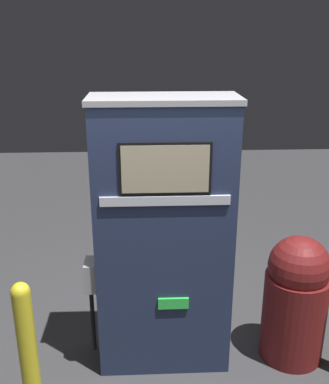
# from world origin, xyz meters

# --- Properties ---
(ground_plane) EXTENTS (14.00, 14.00, 0.00)m
(ground_plane) POSITION_xyz_m (0.00, 0.00, 0.00)
(ground_plane) COLOR #38383A
(gas_pump) EXTENTS (1.13, 0.46, 2.17)m
(gas_pump) POSITION_xyz_m (-0.00, 0.21, 1.09)
(gas_pump) COLOR #232D4C
(gas_pump) RESTS_ON ground_plane
(safety_bollard) EXTENTS (0.12, 0.12, 1.10)m
(safety_bollard) POSITION_xyz_m (-0.93, -0.40, 0.58)
(safety_bollard) COLOR yellow
(safety_bollard) RESTS_ON ground_plane
(trash_bin) EXTENTS (0.52, 0.52, 1.08)m
(trash_bin) POSITION_xyz_m (1.07, 0.20, 0.55)
(trash_bin) COLOR maroon
(trash_bin) RESTS_ON ground_plane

